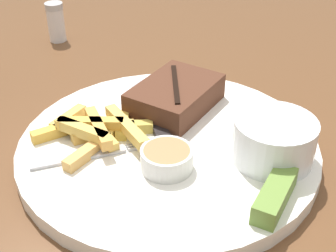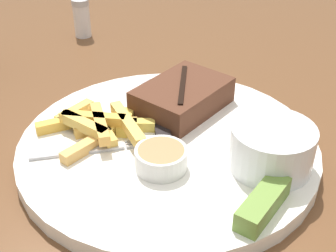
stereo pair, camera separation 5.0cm
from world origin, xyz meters
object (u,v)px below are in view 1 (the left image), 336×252
dinner_plate (168,148)px  pickle_spear (272,198)px  coleslaw_cup (274,138)px  fork_utensil (89,155)px  knife_utensil (154,118)px  dipping_sauce_cup (167,158)px  salt_shaker (56,22)px  steak_portion (175,96)px

dinner_plate → pickle_spear: bearing=-91.8°
coleslaw_cup → fork_utensil: bearing=134.9°
coleslaw_cup → knife_utensil: bearing=105.2°
dipping_sauce_cup → salt_shaker: size_ratio=0.82×
dipping_sauce_cup → fork_utensil: 0.08m
coleslaw_cup → salt_shaker: (0.04, 0.46, -0.01)m
fork_utensil → knife_utensil: 0.10m
steak_portion → dipping_sauce_cup: 0.12m
knife_utensil → salt_shaker: 0.33m
pickle_spear → fork_utensil: 0.19m
steak_portion → fork_utensil: 0.14m
dinner_plate → salt_shaker: size_ratio=5.06×
pickle_spear → salt_shaker: 0.51m
salt_shaker → fork_utensil: bearing=-117.9°
pickle_spear → salt_shaker: (0.10, 0.50, 0.00)m
fork_utensil → salt_shaker: size_ratio=1.94×
salt_shaker → dinner_plate: bearing=-104.4°
dipping_sauce_cup → pickle_spear: size_ratio=0.70×
dinner_plate → fork_utensil: bearing=154.5°
dipping_sauce_cup → salt_shaker: salt_shaker is taller
coleslaw_cup → dinner_plate: bearing=119.7°
steak_portion → coleslaw_cup: size_ratio=1.51×
dinner_plate → coleslaw_cup: 0.12m
steak_portion → salt_shaker: bearing=83.5°
coleslaw_cup → pickle_spear: (-0.06, -0.04, -0.02)m
steak_portion → pickle_spear: steak_portion is taller
knife_utensil → steak_portion: bearing=-56.9°
dipping_sauce_cup → pickle_spear: (0.03, -0.11, -0.00)m
dinner_plate → salt_shaker: salt_shaker is taller
dipping_sauce_cup → coleslaw_cup: bearing=-35.9°
dipping_sauce_cup → salt_shaker: 0.41m
dipping_sauce_cup → knife_utensil: bearing=55.6°
pickle_spear → salt_shaker: bearing=79.0°
dinner_plate → dipping_sauce_cup: bearing=-135.9°
steak_portion → fork_utensil: (-0.14, -0.01, -0.01)m
knife_utensil → dipping_sauce_cup: bearing=174.1°
steak_portion → salt_shaker: 0.32m
knife_utensil → fork_utensil: bearing=121.1°
fork_utensil → salt_shaker: salt_shaker is taller
steak_portion → salt_shaker: size_ratio=1.96×
knife_utensil → dinner_plate: bearing=-174.1°
dinner_plate → fork_utensil: 0.09m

